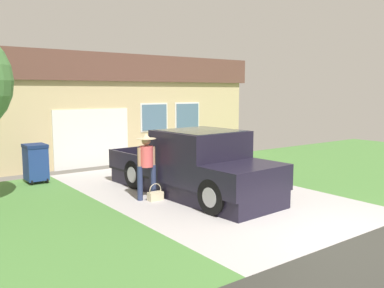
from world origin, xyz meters
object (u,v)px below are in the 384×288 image
object	(u,v)px
pickup_truck	(199,167)
wheeled_trash_bin	(36,162)
person_with_hat	(146,160)
handbag	(155,195)
house_with_garage	(99,106)

from	to	relation	value
pickup_truck	wheeled_trash_bin	bearing A→B (deg)	-57.92
person_with_hat	wheeled_trash_bin	distance (m)	4.00
pickup_truck	person_with_hat	xyz separation A→B (m)	(-1.27, 0.49, 0.24)
handbag	wheeled_trash_bin	bearing A→B (deg)	115.02
person_with_hat	house_with_garage	distance (m)	8.80
person_with_hat	wheeled_trash_bin	xyz separation A→B (m)	(-1.67, 3.61, -0.37)
handbag	house_with_garage	bearing A→B (deg)	74.47
pickup_truck	handbag	world-z (taller)	pickup_truck
person_with_hat	handbag	distance (m)	0.90
house_with_garage	person_with_hat	bearing A→B (deg)	-106.65
pickup_truck	wheeled_trash_bin	xyz separation A→B (m)	(-2.93, 4.11, -0.13)
handbag	wheeled_trash_bin	xyz separation A→B (m)	(-1.79, 3.82, 0.49)
person_with_hat	house_with_garage	bearing A→B (deg)	79.63
person_with_hat	house_with_garage	world-z (taller)	house_with_garage
person_with_hat	handbag	bearing A→B (deg)	-54.18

